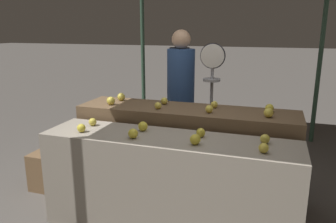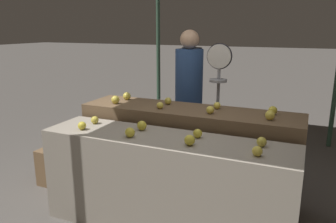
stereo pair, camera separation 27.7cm
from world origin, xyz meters
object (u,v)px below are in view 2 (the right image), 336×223
object	(u,v)px
person_customer_left	(191,80)
wooden_crate_side	(62,165)
produce_scale	(218,82)
person_vendor_at_scale	(189,90)

from	to	relation	value
person_customer_left	wooden_crate_side	distance (m)	2.26
produce_scale	person_vendor_at_scale	distance (m)	0.51
produce_scale	person_vendor_at_scale	size ratio (longest dim) A/B	0.92
produce_scale	wooden_crate_side	bearing A→B (deg)	-153.88
produce_scale	person_customer_left	world-z (taller)	person_customer_left
person_customer_left	produce_scale	bearing A→B (deg)	144.72
produce_scale	wooden_crate_side	world-z (taller)	produce_scale
person_vendor_at_scale	wooden_crate_side	distance (m)	1.80
person_vendor_at_scale	person_customer_left	world-z (taller)	person_vendor_at_scale
person_customer_left	wooden_crate_side	xyz separation A→B (m)	(-0.96, -1.87, -0.82)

